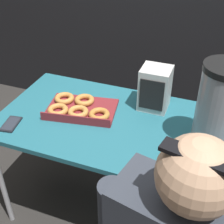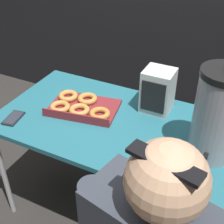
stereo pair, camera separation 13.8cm
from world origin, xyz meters
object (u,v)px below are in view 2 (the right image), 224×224
object	(u,v)px
coffee_urn	(217,115)
space_heater	(158,91)
donut_box	(81,106)
cell_phone	(13,118)

from	to	relation	value
coffee_urn	space_heater	distance (m)	0.44
donut_box	space_heater	bearing A→B (deg)	16.73
donut_box	cell_phone	bearing A→B (deg)	-149.21
coffee_urn	space_heater	size ratio (longest dim) A/B	1.87
coffee_urn	space_heater	world-z (taller)	coffee_urn
coffee_urn	cell_phone	world-z (taller)	coffee_urn
coffee_urn	cell_phone	xyz separation A→B (m)	(-1.03, -0.21, -0.22)
donut_box	coffee_urn	bearing A→B (deg)	-13.03
coffee_urn	space_heater	xyz separation A→B (m)	(-0.35, 0.24, -0.10)
donut_box	space_heater	world-z (taller)	space_heater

